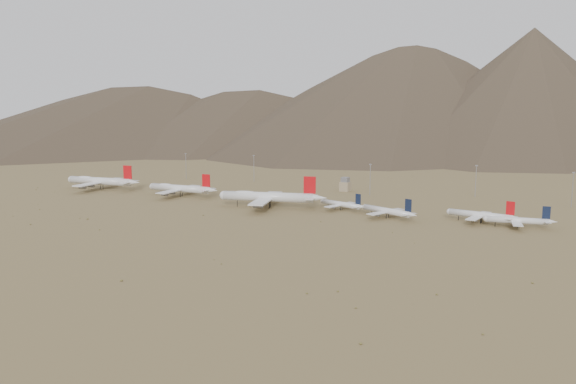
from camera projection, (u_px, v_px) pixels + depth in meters
The scene contains 16 objects.
ground at pixel (236, 210), 393.71m from camera, with size 3000.00×3000.00×0.00m, color olive.
mountain_ridge at pixel (489, 67), 1142.77m from camera, with size 4400.00×1000.00×300.00m.
widebody_west at pixel (101, 181), 489.29m from camera, with size 74.17×57.89×22.19m.
widebody_centre at pixel (180, 188), 452.43m from camera, with size 65.04×50.27×19.33m.
widebody_east at pixel (268, 197), 401.75m from camera, with size 76.19×60.58×23.46m.
narrowbody_a at pixel (342, 204), 392.99m from camera, with size 39.00×28.81×13.16m.
narrowbody_b at pixel (388, 211), 364.70m from camera, with size 42.73×31.91×14.71m.
narrowbody_c at pixel (482, 215), 349.81m from camera, with size 46.67×33.77×15.42m.
narrowbody_d at pixel (519, 220), 336.46m from camera, with size 41.05×30.24×13.79m.
control_tower at pixel (345, 185), 481.08m from camera, with size 8.00×8.00×12.00m.
mast_far_west at pixel (186, 165), 562.28m from camera, with size 2.00×0.60×25.70m.
mast_west at pixel (254, 167), 541.40m from camera, with size 2.00×0.60×25.70m.
mast_centre at pixel (370, 178), 458.43m from camera, with size 2.00×0.60×25.70m.
mast_east at pixel (476, 179), 449.06m from camera, with size 2.00×0.60×25.70m.
mast_far_east at pixel (573, 188), 402.68m from camera, with size 2.00×0.60×25.70m.
desert_scrub at pixel (93, 236), 315.13m from camera, with size 421.69×176.01×0.89m.
Camera 1 is at (224.12, -317.82, 72.53)m, focal length 35.00 mm.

